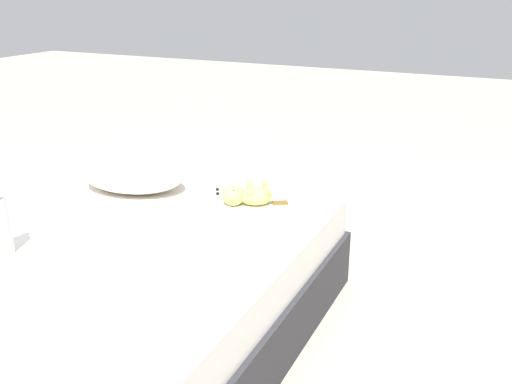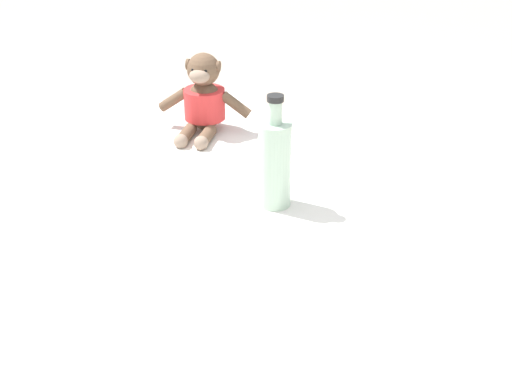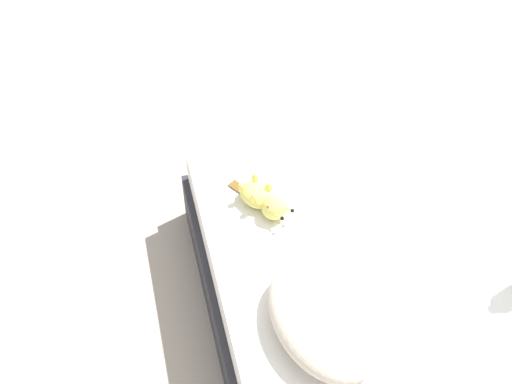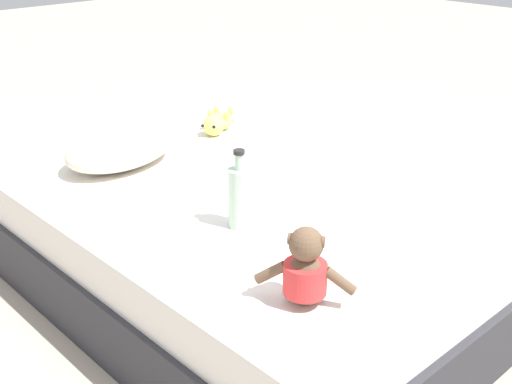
% 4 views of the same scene
% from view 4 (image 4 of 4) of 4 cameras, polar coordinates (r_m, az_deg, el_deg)
% --- Properties ---
extents(ground_plane, '(16.00, 16.00, 0.00)m').
position_cam_4_polar(ground_plane, '(2.75, 0.54, -8.20)').
color(ground_plane, '#B7A893').
extents(bed, '(1.51, 1.90, 0.43)m').
position_cam_4_polar(bed, '(2.65, 0.55, -4.30)').
color(bed, '#2D2D33').
rests_on(bed, ground_plane).
extents(pillow, '(0.55, 0.40, 0.15)m').
position_cam_4_polar(pillow, '(2.84, -11.61, 3.71)').
color(pillow, beige).
rests_on(pillow, bed).
extents(plush_monkey, '(0.25, 0.26, 0.24)m').
position_cam_4_polar(plush_monkey, '(1.84, 4.31, -6.80)').
color(plush_monkey, brown).
rests_on(plush_monkey, bed).
extents(plush_yellow_creature, '(0.31, 0.22, 0.10)m').
position_cam_4_polar(plush_yellow_creature, '(3.21, -3.31, 6.00)').
color(plush_yellow_creature, '#EAE066').
rests_on(plush_yellow_creature, bed).
extents(glass_bottle, '(0.08, 0.08, 0.28)m').
position_cam_4_polar(glass_bottle, '(2.24, -1.43, -0.35)').
color(glass_bottle, '#B2D1B7').
rests_on(glass_bottle, bed).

